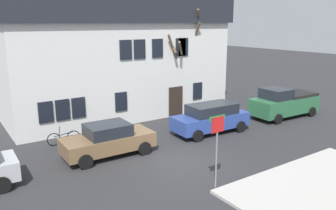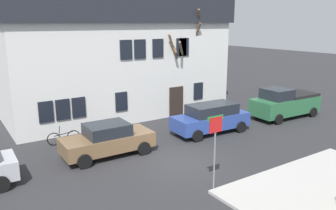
% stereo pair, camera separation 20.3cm
% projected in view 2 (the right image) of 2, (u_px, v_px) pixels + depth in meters
% --- Properties ---
extents(ground_plane, '(120.00, 120.00, 0.00)m').
position_uv_depth(ground_plane, '(178.00, 162.00, 16.10)').
color(ground_plane, '#2D2D30').
extents(building_main, '(15.72, 7.09, 8.08)m').
position_uv_depth(building_main, '(117.00, 56.00, 24.15)').
color(building_main, white).
rests_on(building_main, ground_plane).
extents(tree_bare_near, '(2.90, 2.89, 5.81)m').
position_uv_depth(tree_bare_near, '(166.00, 74.00, 23.34)').
color(tree_bare_near, brown).
rests_on(tree_bare_near, ground_plane).
extents(tree_bare_mid, '(2.51, 2.52, 7.33)m').
position_uv_depth(tree_bare_mid, '(186.00, 61.00, 23.93)').
color(tree_bare_mid, brown).
rests_on(tree_bare_mid, ground_plane).
extents(car_brown_sedan, '(4.50, 2.12, 1.63)m').
position_uv_depth(car_brown_sedan, '(107.00, 139.00, 16.76)').
color(car_brown_sedan, brown).
rests_on(car_brown_sedan, ground_plane).
extents(car_blue_wagon, '(4.78, 2.18, 1.76)m').
position_uv_depth(car_blue_wagon, '(211.00, 118.00, 20.19)').
color(car_blue_wagon, '#2D4799').
rests_on(car_blue_wagon, ground_plane).
extents(pickup_truck_green, '(5.17, 2.38, 2.10)m').
position_uv_depth(pickup_truck_green, '(285.00, 103.00, 23.47)').
color(pickup_truck_green, '#2D6B42').
rests_on(pickup_truck_green, ground_plane).
extents(street_sign_pole, '(0.76, 0.07, 3.04)m').
position_uv_depth(street_sign_pole, '(215.00, 139.00, 12.91)').
color(street_sign_pole, slate).
rests_on(street_sign_pole, ground_plane).
extents(bicycle_leaning, '(1.74, 0.32, 1.03)m').
position_uv_depth(bicycle_leaning, '(64.00, 138.00, 18.41)').
color(bicycle_leaning, black).
rests_on(bicycle_leaning, ground_plane).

